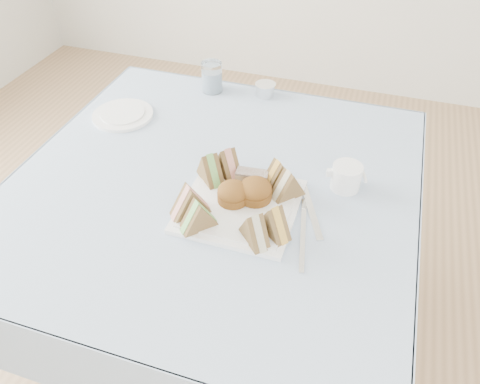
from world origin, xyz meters
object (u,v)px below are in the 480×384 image
(serving_plate, at_px, (240,206))
(creamer_jug, at_px, (346,177))
(water_glass, at_px, (212,77))
(table, at_px, (218,274))

(serving_plate, height_order, creamer_jug, creamer_jug)
(water_glass, xyz_separation_m, creamer_jug, (0.49, -0.36, -0.02))
(water_glass, distance_m, creamer_jug, 0.61)
(table, distance_m, serving_plate, 0.40)
(water_glass, relative_size, creamer_jug, 1.31)
(table, xyz_separation_m, serving_plate, (0.10, -0.07, 0.38))
(table, distance_m, water_glass, 0.63)
(table, relative_size, serving_plate, 3.33)
(serving_plate, relative_size, creamer_jug, 3.62)
(water_glass, height_order, creamer_jug, water_glass)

